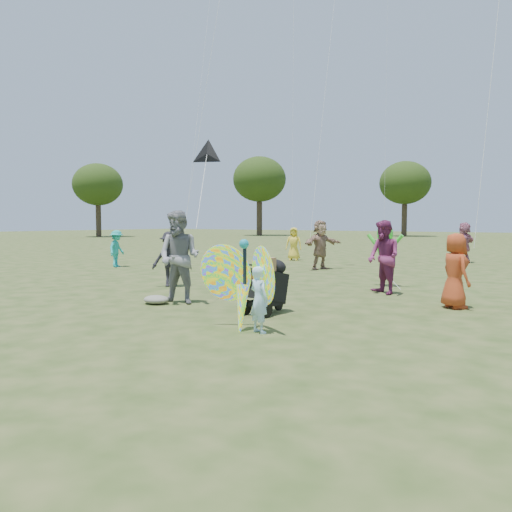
{
  "coord_description": "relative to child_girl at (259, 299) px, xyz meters",
  "views": [
    {
      "loc": [
        5.38,
        -6.51,
        1.78
      ],
      "look_at": [
        -0.2,
        1.5,
        1.1
      ],
      "focal_mm": 35.0,
      "sensor_mm": 36.0,
      "label": 1
    }
  ],
  "objects": [
    {
      "name": "crowd_b",
      "position": [
        -5.19,
        3.27,
        0.22
      ],
      "size": [
        1.1,
        1.07,
        1.5
      ],
      "primitive_type": "imported",
      "rotation": [
        0.0,
        0.0,
        0.73
      ],
      "color": "black",
      "rests_on": "ground"
    },
    {
      "name": "adult_man",
      "position": [
        -3.0,
        1.33,
        0.47
      ],
      "size": [
        1.12,
        0.96,
        2.01
      ],
      "primitive_type": "imported",
      "rotation": [
        0.0,
        0.0,
        0.22
      ],
      "color": "gray",
      "rests_on": "ground"
    },
    {
      "name": "crowd_d",
      "position": [
        -4.11,
        9.98,
        0.38
      ],
      "size": [
        1.09,
        1.78,
        1.83
      ],
      "primitive_type": "imported",
      "rotation": [
        0.0,
        0.0,
        1.22
      ],
      "color": "#9D7860",
      "rests_on": "ground"
    },
    {
      "name": "grey_bag",
      "position": [
        -3.41,
        1.03,
        -0.44
      ],
      "size": [
        0.59,
        0.48,
        0.19
      ],
      "primitive_type": "ellipsoid",
      "color": "gray",
      "rests_on": "ground"
    },
    {
      "name": "jogging_stroller",
      "position": [
        -0.82,
        1.47,
        0.08
      ],
      "size": [
        0.56,
        1.08,
        1.09
      ],
      "rotation": [
        0.0,
        0.0,
        -0.11
      ],
      "color": "black",
      "rests_on": "ground"
    },
    {
      "name": "crowd_e",
      "position": [
        0.09,
        5.24,
        0.37
      ],
      "size": [
        1.12,
        1.07,
        1.81
      ],
      "primitive_type": "imported",
      "rotation": [
        0.0,
        0.0,
        5.67
      ],
      "color": "#782857",
      "rests_on": "ground"
    },
    {
      "name": "crowd_a",
      "position": [
        2.01,
        4.15,
        0.23
      ],
      "size": [
        0.88,
        0.88,
        1.54
      ],
      "primitive_type": "imported",
      "rotation": [
        0.0,
        0.0,
        2.35
      ],
      "color": "#A83B1B",
      "rests_on": "ground"
    },
    {
      "name": "crowd_i",
      "position": [
        -11.1,
        6.33,
        0.18
      ],
      "size": [
        0.84,
        1.06,
        1.43
      ],
      "primitive_type": "imported",
      "rotation": [
        0.0,
        0.0,
        1.95
      ],
      "color": "teal",
      "rests_on": "ground"
    },
    {
      "name": "delta_kite_rig",
      "position": [
        -3.78,
        3.18,
        2.91
      ],
      "size": [
        1.64,
        2.08,
        2.26
      ],
      "color": "black",
      "rests_on": "ground"
    },
    {
      "name": "crowd_g",
      "position": [
        -7.12,
        13.14,
        0.22
      ],
      "size": [
        0.86,
        0.71,
        1.5
      ],
      "primitive_type": "imported",
      "rotation": [
        0.0,
        0.0,
        0.37
      ],
      "color": "yellow",
      "rests_on": "ground"
    },
    {
      "name": "child_girl",
      "position": [
        0.0,
        0.0,
        0.0
      ],
      "size": [
        0.45,
        0.36,
        1.07
      ],
      "primitive_type": "imported",
      "rotation": [
        0.0,
        0.0,
        2.84
      ],
      "color": "#B4E3FF",
      "rests_on": "ground"
    },
    {
      "name": "crowd_j",
      "position": [
        -0.38,
        15.95,
        0.34
      ],
      "size": [
        1.08,
        1.69,
        1.74
      ],
      "primitive_type": "imported",
      "rotation": [
        0.0,
        0.0,
        4.33
      ],
      "color": "#AF6480",
      "rests_on": "ground"
    },
    {
      "name": "butterfly_kite",
      "position": [
        -0.35,
        0.05,
        0.21
      ],
      "size": [
        1.74,
        0.75,
        1.69
      ],
      "color": "#F52639",
      "rests_on": "ground"
    },
    {
      "name": "ground",
      "position": [
        -0.92,
        0.02,
        -0.54
      ],
      "size": [
        160.0,
        160.0,
        0.0
      ],
      "primitive_type": "plane",
      "color": "#51592B",
      "rests_on": "ground"
    },
    {
      "name": "alien_kite",
      "position": [
        -0.41,
        6.64,
        0.43
      ],
      "size": [
        1.12,
        0.69,
        1.74
      ],
      "color": "#3CD933",
      "rests_on": "ground"
    }
  ]
}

